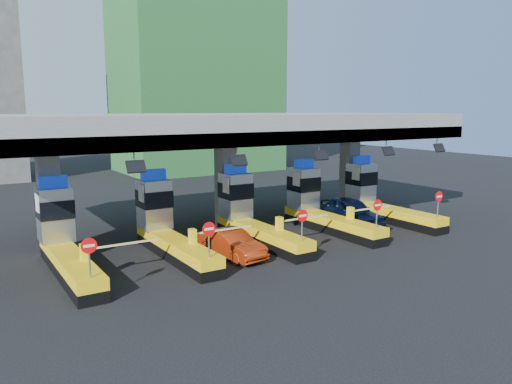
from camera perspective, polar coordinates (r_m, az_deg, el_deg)
ground at (r=28.19m, az=-0.49°, el=-5.52°), size 120.00×120.00×0.00m
toll_canopy at (r=29.74m, az=-3.43°, el=7.22°), size 28.00×12.09×7.00m
toll_lane_far_left at (r=24.56m, az=-21.20°, el=-5.06°), size 4.43×8.00×4.16m
toll_lane_left at (r=25.91m, az=-10.29°, el=-3.83°), size 4.43×8.00×4.16m
toll_lane_center at (r=28.09m, az=-0.79°, el=-2.64°), size 4.43×8.00×4.16m
toll_lane_right at (r=30.94m, az=7.14°, el=-1.59°), size 4.43×8.00×4.16m
toll_lane_far_right at (r=34.29m, az=13.63°, el=-0.70°), size 4.43×8.00×4.16m
bg_building_scaffold at (r=61.49m, az=-6.92°, el=15.65°), size 18.00×12.00×28.00m
van at (r=32.20m, az=10.75°, el=-2.20°), size 2.73×5.35×1.75m
red_car at (r=24.89m, az=-2.84°, el=-5.91°), size 2.01×4.33×1.38m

